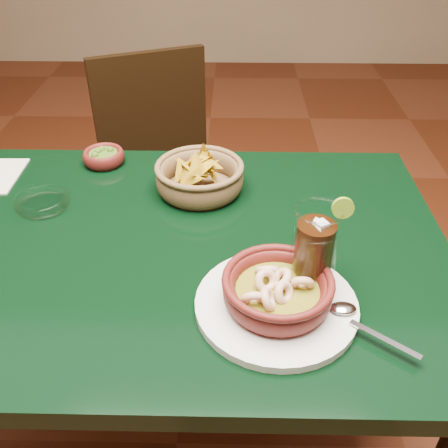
{
  "coord_description": "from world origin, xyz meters",
  "views": [
    {
      "loc": [
        0.16,
        -0.81,
        1.38
      ],
      "look_at": [
        0.14,
        -0.02,
        0.81
      ],
      "focal_mm": 40.0,
      "sensor_mm": 36.0,
      "label": 1
    }
  ],
  "objects_px": {
    "dining_chair": "(165,177)",
    "chip_basket": "(199,177)",
    "dining_table": "(160,277)",
    "cola_drink": "(314,251)",
    "shrimp_plate": "(277,294)"
  },
  "relations": [
    {
      "from": "dining_table",
      "to": "shrimp_plate",
      "type": "height_order",
      "value": "shrimp_plate"
    },
    {
      "from": "chip_basket",
      "to": "cola_drink",
      "type": "bearing_deg",
      "value": -56.26
    },
    {
      "from": "dining_table",
      "to": "cola_drink",
      "type": "bearing_deg",
      "value": -23.78
    },
    {
      "from": "dining_chair",
      "to": "chip_basket",
      "type": "distance_m",
      "value": 0.61
    },
    {
      "from": "dining_chair",
      "to": "cola_drink",
      "type": "bearing_deg",
      "value": -65.46
    },
    {
      "from": "cola_drink",
      "to": "shrimp_plate",
      "type": "bearing_deg",
      "value": -139.56
    },
    {
      "from": "chip_basket",
      "to": "cola_drink",
      "type": "distance_m",
      "value": 0.4
    },
    {
      "from": "dining_table",
      "to": "shrimp_plate",
      "type": "distance_m",
      "value": 0.33
    },
    {
      "from": "dining_table",
      "to": "cola_drink",
      "type": "distance_m",
      "value": 0.37
    },
    {
      "from": "shrimp_plate",
      "to": "chip_basket",
      "type": "height_order",
      "value": "chip_basket"
    },
    {
      "from": "dining_table",
      "to": "chip_basket",
      "type": "bearing_deg",
      "value": 68.56
    },
    {
      "from": "shrimp_plate",
      "to": "chip_basket",
      "type": "xyz_separation_m",
      "value": [
        -0.16,
        0.38,
        0.0
      ]
    },
    {
      "from": "chip_basket",
      "to": "cola_drink",
      "type": "relative_size",
      "value": 1.23
    },
    {
      "from": "dining_table",
      "to": "dining_chair",
      "type": "height_order",
      "value": "dining_chair"
    },
    {
      "from": "shrimp_plate",
      "to": "cola_drink",
      "type": "bearing_deg",
      "value": 40.44
    }
  ]
}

